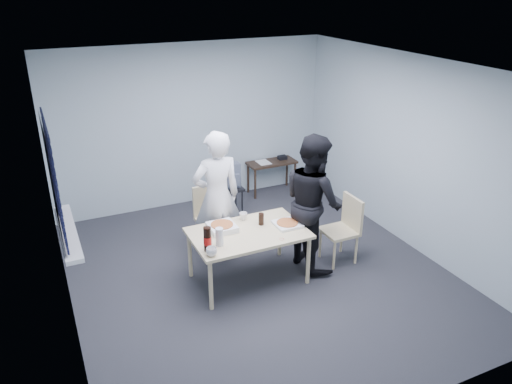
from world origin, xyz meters
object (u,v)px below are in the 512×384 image
mug_b (243,216)px  chair_right (345,225)px  chair_far (211,213)px  soda_bottle (208,240)px  person_black (313,202)px  dining_table (248,236)px  stool (231,194)px  person_white (217,197)px  mug_a (212,252)px  side_table (272,166)px  backpack (231,176)px

mug_b → chair_right: bearing=-17.6°
chair_right → mug_b: size_ratio=8.90×
chair_far → soda_bottle: (-0.46, -1.20, 0.30)m
person_black → dining_table: bearing=91.5°
person_black → mug_b: person_black is taller
chair_right → stool: 2.07m
dining_table → soda_bottle: soda_bottle is taller
person_white → chair_far: bearing=-92.5°
person_black → stool: size_ratio=3.73×
stool → mug_a: mug_a is taller
chair_far → side_table: 2.13m
mug_b → stool: bearing=73.7°
dining_table → mug_a: (-0.59, -0.34, 0.11)m
dining_table → person_black: 0.95m
stool → soda_bottle: soda_bottle is taller
person_white → person_black: same height
chair_far → backpack: 1.04m
chair_far → stool: chair_far is taller
chair_right → dining_table: bearing=176.7°
person_white → person_black: (1.05, -0.65, 0.00)m
person_black → backpack: person_black is taller
chair_far → mug_b: size_ratio=8.90×
person_black → mug_b: 0.90m
dining_table → person_white: bearing=101.9°
stool → backpack: size_ratio=1.21×
dining_table → person_white: 0.74m
dining_table → soda_bottle: 0.66m
mug_b → soda_bottle: bearing=-141.0°
side_table → mug_b: (-1.42, -2.03, 0.24)m
chair_far → stool: size_ratio=1.88×
person_white → backpack: bearing=-120.2°
mug_b → soda_bottle: (-0.67, -0.54, 0.09)m
dining_table → chair_far: size_ratio=1.55×
side_table → soda_bottle: bearing=-129.0°
person_white → mug_b: bearing=122.5°
dining_table → person_white: (-0.14, 0.67, 0.27)m
chair_far → chair_right: same height
chair_right → soda_bottle: bearing=-176.0°
mug_b → soda_bottle: 0.87m
chair_far → soda_bottle: soda_bottle is taller
person_white → soda_bottle: (-0.45, -0.89, -0.07)m
dining_table → stool: dining_table is taller
stool → mug_a: bearing=-117.2°
soda_bottle → stool: bearing=61.4°
person_black → chair_far: bearing=47.2°
dining_table → person_white: person_white is taller
backpack → chair_far: bearing=-121.7°
stool → backpack: bearing=-90.0°
chair_far → person_white: 0.49m
side_table → person_black: bearing=-104.2°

